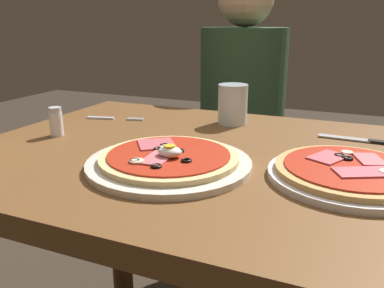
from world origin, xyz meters
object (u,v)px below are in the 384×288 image
dining_table (216,214)px  knife (371,141)px  diner_person (241,138)px  pizza_foreground (169,160)px  pizza_across_left (350,173)px  water_glass_near (233,107)px  salt_shaker (56,122)px  fork (111,118)px

dining_table → knife: 0.38m
knife → diner_person: diner_person is taller
pizza_foreground → knife: size_ratio=1.54×
pizza_across_left → pizza_foreground: bearing=-168.5°
knife → diner_person: (-0.44, 0.53, -0.19)m
pizza_across_left → diner_person: 0.90m
water_glass_near → diner_person: 0.55m
water_glass_near → diner_person: size_ratio=0.09×
salt_shaker → diner_person: diner_person is taller
water_glass_near → knife: (0.33, -0.04, -0.04)m
pizza_across_left → water_glass_near: size_ratio=2.66×
dining_table → knife: (0.29, 0.20, 0.14)m
dining_table → pizza_across_left: pizza_across_left is taller
pizza_foreground → diner_person: size_ratio=0.26×
salt_shaker → diner_person: bearing=73.4°
dining_table → water_glass_near: bearing=100.7°
dining_table → pizza_across_left: bearing=-11.0°
pizza_across_left → knife: bearing=81.9°
pizza_foreground → water_glass_near: 0.35m
fork → diner_person: bearing=70.4°
salt_shaker → fork: bearing=83.2°
dining_table → water_glass_near: water_glass_near is taller
pizza_foreground → water_glass_near: size_ratio=2.97×
water_glass_near → fork: water_glass_near is taller
pizza_foreground → water_glass_near: water_glass_near is taller
pizza_across_left → salt_shaker: 0.64m
water_glass_near → knife: 0.34m
pizza_foreground → diner_person: diner_person is taller
pizza_across_left → fork: 0.65m
dining_table → fork: size_ratio=6.63×
dining_table → water_glass_near: 0.30m
water_glass_near → salt_shaker: size_ratio=1.52×
diner_person → pizza_foreground: bearing=97.0°
pizza_foreground → fork: size_ratio=1.93×
knife → pizza_foreground: bearing=-137.8°
knife → salt_shaker: 0.71m
pizza_across_left → water_glass_near: bearing=135.7°
knife → salt_shaker: bearing=-161.4°
water_glass_near → fork: 0.33m
pizza_foreground → fork: pizza_foreground is taller
pizza_foreground → fork: 0.41m
water_glass_near → diner_person: diner_person is taller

